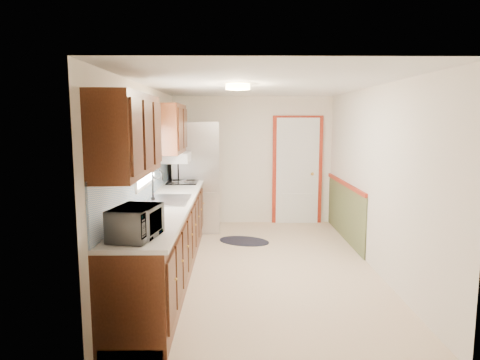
{
  "coord_description": "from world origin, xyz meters",
  "views": [
    {
      "loc": [
        -0.35,
        -5.56,
        1.96
      ],
      "look_at": [
        -0.27,
        0.18,
        1.15
      ],
      "focal_mm": 32.0,
      "sensor_mm": 36.0,
      "label": 1
    }
  ],
  "objects": [
    {
      "name": "ceiling_fixture",
      "position": [
        -0.3,
        -0.2,
        2.36
      ],
      "size": [
        0.3,
        0.3,
        0.06
      ],
      "primitive_type": "cylinder",
      "color": "#FFD88C",
      "rests_on": "room_shell"
    },
    {
      "name": "back_wall_trim",
      "position": [
        0.99,
        2.21,
        0.89
      ],
      "size": [
        1.12,
        2.3,
        2.08
      ],
      "color": "maroon",
      "rests_on": "ground"
    },
    {
      "name": "kitchen_run",
      "position": [
        -1.24,
        -0.29,
        0.81
      ],
      "size": [
        0.63,
        4.0,
        2.2
      ],
      "color": "#3D1B0D",
      "rests_on": "ground"
    },
    {
      "name": "cooktop",
      "position": [
        -1.19,
        1.4,
        0.95
      ],
      "size": [
        0.49,
        0.58,
        0.02
      ],
      "primitive_type": "cube",
      "color": "black",
      "rests_on": "kitchen_run"
    },
    {
      "name": "room_shell",
      "position": [
        0.0,
        0.0,
        1.2
      ],
      "size": [
        3.2,
        5.2,
        2.52
      ],
      "color": "beige",
      "rests_on": "ground"
    },
    {
      "name": "microwave",
      "position": [
        -1.2,
        -1.95,
        1.11
      ],
      "size": [
        0.37,
        0.54,
        0.34
      ],
      "primitive_type": "imported",
      "rotation": [
        0.0,
        0.0,
        1.39
      ],
      "color": "white",
      "rests_on": "kitchen_run"
    },
    {
      "name": "refrigerator",
      "position": [
        -1.02,
        2.0,
        0.96
      ],
      "size": [
        0.84,
        0.82,
        1.92
      ],
      "rotation": [
        0.0,
        0.0,
        0.05
      ],
      "color": "#B7B7BC",
      "rests_on": "ground"
    },
    {
      "name": "rug",
      "position": [
        -0.19,
        1.18,
        0.01
      ],
      "size": [
        0.98,
        0.82,
        0.01
      ],
      "primitive_type": "ellipsoid",
      "rotation": [
        0.0,
        0.0,
        -0.39
      ],
      "color": "black",
      "rests_on": "ground"
    }
  ]
}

